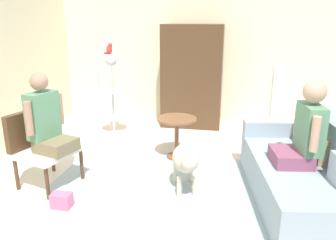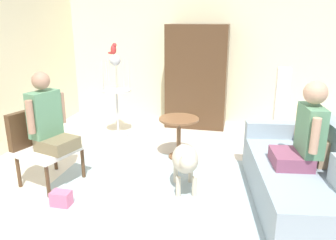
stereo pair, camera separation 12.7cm
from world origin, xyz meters
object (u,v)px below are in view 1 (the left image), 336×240
object	(u,v)px
person_on_armchair	(47,120)
column_lamp	(276,110)
person_on_couch	(305,131)
armoire_cabinet	(192,76)
round_end_table	(177,130)
handbag	(62,201)
couch	(302,173)
bird_cage_stand	(112,91)
parrot	(109,49)
dog	(186,160)
armchair	(40,142)

from	to	relation	value
person_on_armchair	column_lamp	world-z (taller)	person_on_armchair
person_on_couch	armoire_cabinet	bearing A→B (deg)	120.26
round_end_table	handbag	size ratio (longest dim) A/B	2.84
couch	round_end_table	size ratio (longest dim) A/B	3.39
bird_cage_stand	handbag	distance (m)	2.34
person_on_armchair	parrot	size ratio (longest dim) A/B	4.95
column_lamp	dog	bearing A→B (deg)	-127.02
couch	armoire_cabinet	size ratio (longest dim) A/B	1.10
person_on_armchair	armoire_cabinet	bearing A→B (deg)	63.01
armchair	column_lamp	world-z (taller)	column_lamp
armchair	dog	xyz separation A→B (m)	(1.71, 0.11, -0.14)
round_end_table	bird_cage_stand	size ratio (longest dim) A/B	0.43
couch	dog	xyz separation A→B (m)	(-1.25, -0.03, 0.06)
couch	round_end_table	world-z (taller)	couch
person_on_couch	couch	bearing A→B (deg)	43.46
person_on_couch	dog	world-z (taller)	person_on_couch
parrot	armoire_cabinet	xyz separation A→B (m)	(1.21, 0.85, -0.54)
parrot	handbag	world-z (taller)	parrot
bird_cage_stand	couch	bearing A→B (deg)	-30.75
person_on_couch	handbag	bearing A→B (deg)	-166.24
dog	armoire_cabinet	size ratio (longest dim) A/B	0.43
armchair	handbag	bearing A→B (deg)	-45.24
person_on_couch	armoire_cabinet	world-z (taller)	armoire_cabinet
armchair	parrot	size ratio (longest dim) A/B	4.92
person_on_armchair	parrot	xyz separation A→B (m)	(0.12, 1.77, 0.64)
round_end_table	armoire_cabinet	size ratio (longest dim) A/B	0.32
person_on_armchair	handbag	world-z (taller)	person_on_armchair
parrot	armoire_cabinet	distance (m)	1.58
person_on_couch	armoire_cabinet	distance (m)	2.87
column_lamp	handbag	bearing A→B (deg)	-138.26
round_end_table	column_lamp	size ratio (longest dim) A/B	0.47
person_on_armchair	dog	xyz separation A→B (m)	(1.57, 0.15, -0.42)
bird_cage_stand	person_on_couch	bearing A→B (deg)	-31.64
parrot	column_lamp	world-z (taller)	parrot
column_lamp	handbag	size ratio (longest dim) A/B	6.02
round_end_table	handbag	world-z (taller)	round_end_table
column_lamp	handbag	distance (m)	3.19
person_on_couch	parrot	world-z (taller)	parrot
couch	person_on_armchair	world-z (taller)	person_on_armchair
person_on_armchair	parrot	distance (m)	1.89
dog	column_lamp	distance (m)	1.89
armchair	column_lamp	xyz separation A→B (m)	(2.84, 1.60, 0.09)
column_lamp	armoire_cabinet	distance (m)	1.70
column_lamp	parrot	bearing A→B (deg)	177.10
round_end_table	dog	world-z (taller)	dog
parrot	column_lamp	distance (m)	2.71
bird_cage_stand	dog	bearing A→B (deg)	-48.69
person_on_armchair	bird_cage_stand	distance (m)	1.78
person_on_couch	handbag	xyz separation A→B (m)	(-2.44, -0.60, -0.72)
parrot	armchair	bearing A→B (deg)	-98.69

